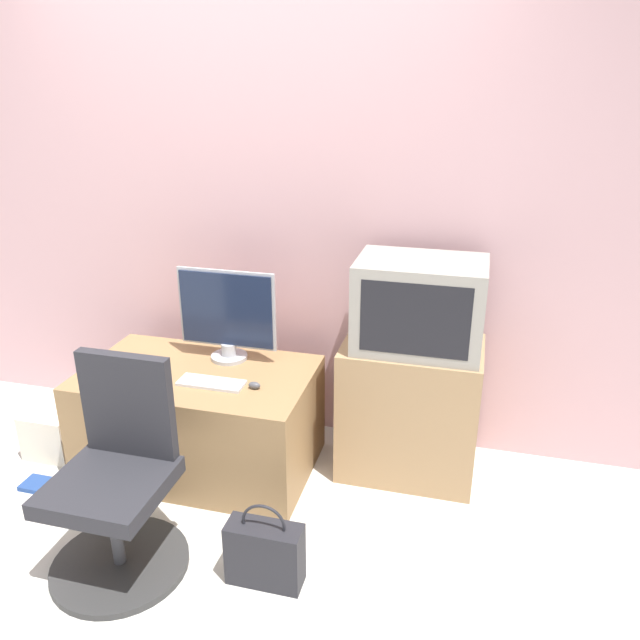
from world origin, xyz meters
name	(u,v)px	position (x,y,z in m)	size (l,w,h in m)	color
ground_plane	(152,576)	(0.00, 0.00, 0.00)	(12.00, 12.00, 0.00)	beige
wall_back	(253,198)	(0.00, 1.32, 1.30)	(4.40, 0.05, 2.60)	#CC9EA3
desk	(200,419)	(-0.13, 0.78, 0.27)	(1.13, 0.68, 0.54)	#937047
side_stand	(409,408)	(0.90, 1.02, 0.35)	(0.67, 0.46, 0.69)	#A37F56
main_monitor	(227,315)	(-0.03, 0.96, 0.78)	(0.51, 0.19, 0.47)	#B2B2B7
keyboard	(211,383)	(0.00, 0.68, 0.55)	(0.32, 0.12, 0.01)	silver
mouse	(254,385)	(0.21, 0.69, 0.56)	(0.06, 0.04, 0.03)	#4C4C51
crt_tv	(420,305)	(0.92, 1.01, 0.91)	(0.59, 0.41, 0.43)	gray
office_chair	(118,488)	(-0.15, 0.07, 0.36)	(0.56, 0.56, 0.89)	#333333
cardboard_box_lower	(54,432)	(-0.94, 0.68, 0.13)	(0.26, 0.24, 0.25)	beige
handbag	(265,553)	(0.46, 0.10, 0.14)	(0.31, 0.12, 0.37)	#232328
book	(42,485)	(-0.82, 0.39, 0.01)	(0.20, 0.12, 0.02)	navy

